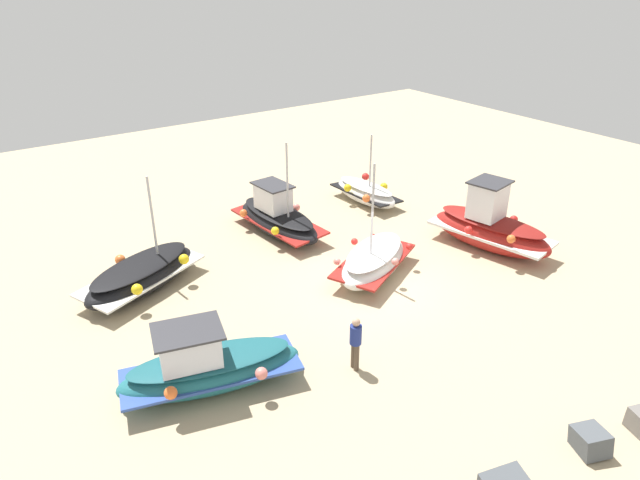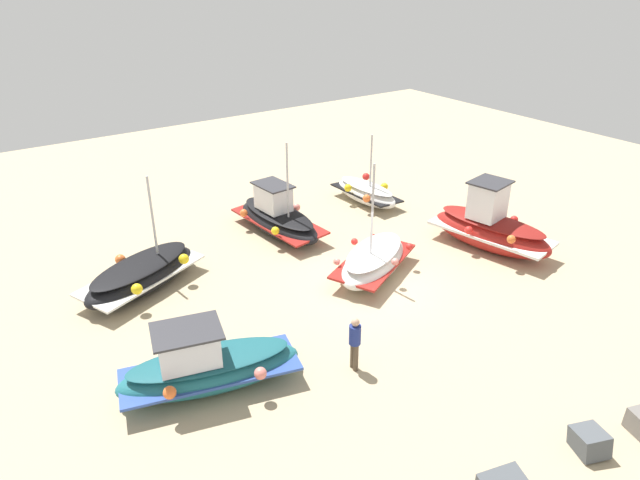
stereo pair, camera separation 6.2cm
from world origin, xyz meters
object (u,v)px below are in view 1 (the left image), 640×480
fishing_boat_0 (277,217)px  fishing_boat_1 (490,228)px  fishing_boat_4 (366,192)px  fishing_boat_5 (142,275)px  fishing_boat_2 (374,261)px  person_walking (356,340)px  fishing_boat_3 (208,366)px

fishing_boat_0 → fishing_boat_1: 8.21m
fishing_boat_1 → fishing_boat_4: (0.95, -6.20, -0.36)m
fishing_boat_1 → fishing_boat_5: (11.80, -4.55, -0.31)m
fishing_boat_5 → fishing_boat_4: bearing=164.8°
fishing_boat_0 → fishing_boat_4: (-4.89, -0.43, -0.17)m
fishing_boat_2 → person_walking: bearing=-161.8°
fishing_boat_2 → person_walking: size_ratio=2.64×
fishing_boat_4 → person_walking: size_ratio=2.29×
fishing_boat_4 → fishing_boat_1: bearing=-173.7°
fishing_boat_2 → fishing_boat_3: 7.50m
fishing_boat_0 → fishing_boat_2: (-0.94, 4.86, -0.11)m
fishing_boat_0 → fishing_boat_4: size_ratio=1.32×
fishing_boat_1 → fishing_boat_4: bearing=-2.7°
fishing_boat_0 → person_walking: bearing=157.5°
fishing_boat_3 → fishing_boat_5: fishing_boat_5 is taller
fishing_boat_3 → fishing_boat_5: size_ratio=1.04×
fishing_boat_0 → fishing_boat_1: size_ratio=0.97×
fishing_boat_0 → fishing_boat_3: size_ratio=0.98×
fishing_boat_3 → fishing_boat_4: (-11.14, -7.40, -0.17)m
fishing_boat_3 → fishing_boat_5: bearing=-78.2°
fishing_boat_1 → fishing_boat_3: (12.09, 1.20, -0.19)m
fishing_boat_1 → fishing_boat_5: size_ratio=1.05×
fishing_boat_4 → fishing_boat_5: 10.98m
fishing_boat_3 → person_walking: fishing_boat_3 is taller
fishing_boat_1 → fishing_boat_4: fishing_boat_4 is taller
fishing_boat_2 → fishing_boat_4: size_ratio=1.15×
fishing_boat_0 → fishing_boat_1: bearing=-139.3°
fishing_boat_5 → person_walking: (-3.21, 7.30, 0.38)m
fishing_boat_2 → fishing_boat_4: 6.61m
fishing_boat_2 → fishing_boat_3: bearing=169.7°
fishing_boat_4 → fishing_boat_3: bearing=121.2°
fishing_boat_2 → person_walking: (3.69, 3.66, 0.38)m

